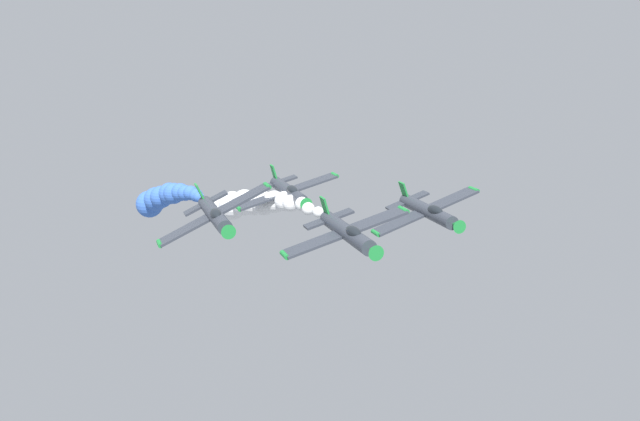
{
  "coord_description": "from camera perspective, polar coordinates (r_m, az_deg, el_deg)",
  "views": [
    {
      "loc": [
        17.87,
        57.57,
        126.32
      ],
      "look_at": [
        0.0,
        0.0,
        112.84
      ],
      "focal_mm": 43.75,
      "sensor_mm": 36.0,
      "label": 1
    }
  ],
  "objects": [
    {
      "name": "airplane_lead",
      "position": [
        54.22,
        2.01,
        -1.61
      ],
      "size": [
        9.27,
        10.35,
        3.34
      ],
      "rotation": [
        0.0,
        0.29,
        0.0
      ],
      "color": "#333842"
    },
    {
      "name": "smoke_trail_lead",
      "position": [
        73.74,
        -5.37,
        0.43
      ],
      "size": [
        6.21,
        20.45,
        5.25
      ],
      "color": "white"
    },
    {
      "name": "airplane_left_inner",
      "position": [
        63.82,
        7.91,
        -0.05
      ],
      "size": [
        9.13,
        10.35,
        3.55
      ],
      "rotation": [
        0.0,
        0.34,
        0.0
      ],
      "color": "#333842"
    },
    {
      "name": "airplane_right_inner",
      "position": [
        58.9,
        -7.71,
        -0.29
      ],
      "size": [
        8.8,
        10.35,
        4.4
      ],
      "rotation": [
        0.0,
        0.44,
        0.0
      ],
      "color": "#333842"
    },
    {
      "name": "smoke_trail_right_inner",
      "position": [
        78.56,
        -11.45,
        0.89
      ],
      "size": [
        4.71,
        18.95,
        5.78
      ],
      "color": "blue"
    },
    {
      "name": "airplane_left_outer",
      "position": [
        68.62,
        -2.31,
        1.42
      ],
      "size": [
        9.3,
        10.35,
        3.28
      ],
      "rotation": [
        0.0,
        0.27,
        0.0
      ],
      "color": "#333842"
    }
  ]
}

